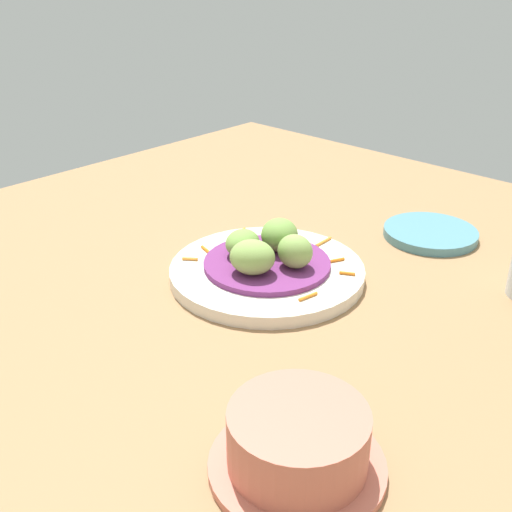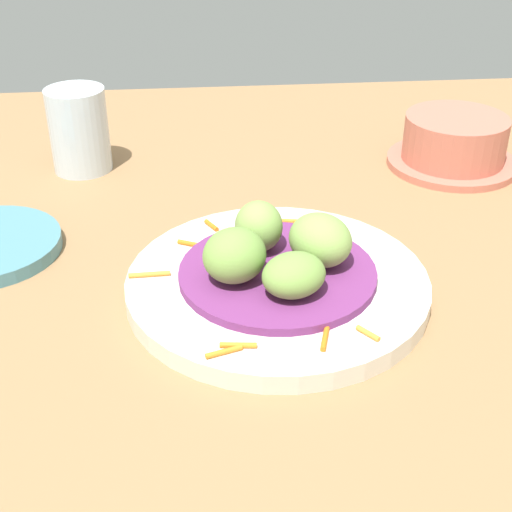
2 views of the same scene
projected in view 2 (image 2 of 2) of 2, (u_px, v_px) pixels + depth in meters
The scene contains 10 objects.
table_surface at pixel (264, 311), 58.90cm from camera, with size 110.00×110.00×2.00cm, color #936D47.
main_plate at pixel (277, 285), 58.93cm from camera, with size 24.64×24.64×1.62cm, color silver.
cabbage_bed at pixel (278, 273), 58.32cm from camera, with size 16.03×16.03×0.71cm, color #702D6B.
carrot_garnish at pixel (244, 287), 56.81cm from camera, with size 19.81×18.37×0.40cm.
guac_scoop_left at pixel (264, 226), 59.98cm from camera, with size 4.55×4.01×4.22cm, color #84A851.
guac_scoop_center at pixel (234, 254), 56.08cm from camera, with size 5.14×4.78×4.28cm, color #759E47.
guac_scoop_right at pixel (294, 275), 54.34cm from camera, with size 5.04×4.25×3.32cm, color #759E47.
guac_scoop_back at pixel (320, 240), 58.00cm from camera, with size 5.54×4.83×4.20cm, color #84A851.
terracotta_bowl at pixel (454, 143), 79.87cm from camera, with size 14.38×14.38×5.73cm.
water_glass at pixel (79, 130), 78.16cm from camera, with size 6.41×6.41×9.11cm, color silver.
Camera 2 is at (47.74, -5.07, 35.41)cm, focal length 50.64 mm.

